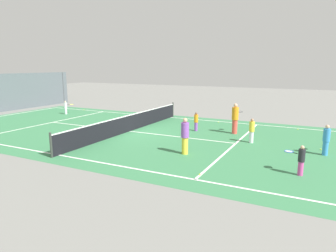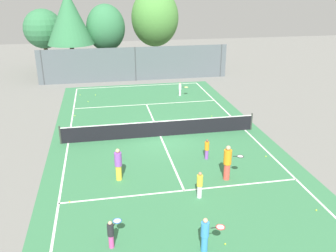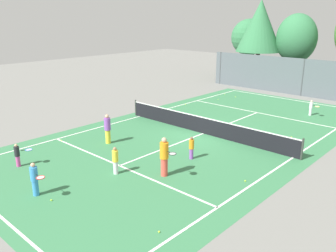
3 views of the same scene
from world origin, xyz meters
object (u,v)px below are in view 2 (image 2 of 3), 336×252
at_px(tennis_ball_10, 212,116).
at_px(player_1, 207,149).
at_px(tennis_ball_8, 95,95).
at_px(tennis_ball_2, 80,95).
at_px(tennis_ball_3, 126,131).
at_px(player_3, 228,162).
at_px(tennis_ball_0, 210,125).
at_px(tennis_ball_1, 316,210).
at_px(player_0, 180,89).
at_px(tennis_ball_6, 88,102).
at_px(tennis_ball_5, 266,156).
at_px(player_4, 118,164).
at_px(tennis_ball_9, 225,244).
at_px(player_5, 200,185).
at_px(tennis_ball_11, 206,93).
at_px(tennis_ball_4, 75,116).
at_px(player_6, 111,233).
at_px(tennis_ball_7, 70,202).
at_px(player_2, 205,234).

bearing_deg(tennis_ball_10, player_1, -109.62).
bearing_deg(tennis_ball_8, tennis_ball_2, 167.90).
xyz_separation_m(tennis_ball_2, tennis_ball_3, (3.12, -8.71, 0.00)).
relative_size(player_3, tennis_ball_2, 26.56).
bearing_deg(tennis_ball_0, tennis_ball_1, -81.68).
bearing_deg(tennis_ball_8, player_0, -11.50).
bearing_deg(tennis_ball_6, tennis_ball_5, -50.87).
xyz_separation_m(player_4, tennis_ball_9, (3.44, -5.39, -0.80)).
bearing_deg(tennis_ball_6, player_3, -63.89).
xyz_separation_m(player_5, tennis_ball_9, (0.09, -3.18, -0.61)).
bearing_deg(player_3, player_0, 86.43).
relative_size(tennis_ball_10, tennis_ball_11, 1.00).
height_order(tennis_ball_4, tennis_ball_9, same).
distance_m(player_6, tennis_ball_1, 8.43).
distance_m(player_4, tennis_ball_10, 10.40).
relative_size(tennis_ball_0, tennis_ball_7, 1.00).
height_order(player_1, tennis_ball_1, player_1).
bearing_deg(tennis_ball_1, player_5, 157.05).
distance_m(player_4, tennis_ball_7, 2.82).
xyz_separation_m(tennis_ball_2, tennis_ball_4, (-0.18, -5.22, 0.00)).
bearing_deg(tennis_ball_7, tennis_ball_9, -34.16).
bearing_deg(tennis_ball_6, tennis_ball_10, -30.56).
height_order(player_2, tennis_ball_9, player_2).
xyz_separation_m(player_2, tennis_ball_8, (-3.68, 20.06, -0.67)).
xyz_separation_m(player_3, tennis_ball_2, (-7.39, 15.69, -0.87)).
xyz_separation_m(tennis_ball_7, tennis_ball_10, (9.20, 9.22, 0.00)).
bearing_deg(tennis_ball_10, tennis_ball_9, -105.17).
bearing_deg(tennis_ball_10, tennis_ball_5, -81.69).
bearing_deg(tennis_ball_5, tennis_ball_4, 140.61).
bearing_deg(player_0, tennis_ball_0, -86.66).
height_order(tennis_ball_4, tennis_ball_5, same).
distance_m(player_3, tennis_ball_2, 17.36).
height_order(player_5, tennis_ball_0, player_5).
relative_size(player_3, player_6, 1.59).
xyz_separation_m(tennis_ball_1, tennis_ball_6, (-9.46, 16.85, 0.00)).
bearing_deg(tennis_ball_6, tennis_ball_0, -40.03).
distance_m(player_4, tennis_ball_0, 8.80).
bearing_deg(tennis_ball_0, tennis_ball_11, 75.32).
height_order(tennis_ball_9, tennis_ball_11, same).
xyz_separation_m(player_6, tennis_ball_7, (-1.66, 3.17, -0.55)).
xyz_separation_m(tennis_ball_2, tennis_ball_7, (0.11, -16.33, 0.00)).
bearing_deg(player_5, player_4, 146.63).
height_order(tennis_ball_1, tennis_ball_6, same).
distance_m(player_3, tennis_ball_6, 15.23).
height_order(tennis_ball_0, tennis_ball_10, same).
height_order(player_5, tennis_ball_10, player_5).
height_order(tennis_ball_4, tennis_ball_8, same).
xyz_separation_m(player_1, player_4, (-4.73, -1.35, 0.25)).
bearing_deg(tennis_ball_5, player_5, -145.45).
distance_m(tennis_ball_3, tennis_ball_7, 8.19).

